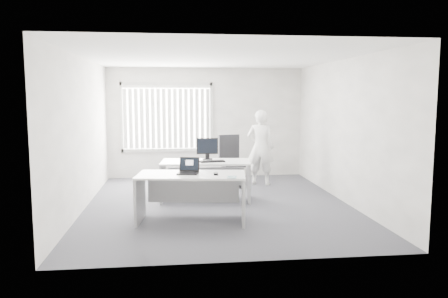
{
  "coord_description": "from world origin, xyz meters",
  "views": [
    {
      "loc": [
        -0.84,
        -8.23,
        2.07
      ],
      "look_at": [
        0.14,
        0.15,
        1.06
      ],
      "focal_mm": 35.0,
      "sensor_mm": 36.0,
      "label": 1
    }
  ],
  "objects": [
    {
      "name": "person",
      "position": [
        1.2,
        1.81,
        0.88
      ],
      "size": [
        0.76,
        0.63,
        1.77
      ],
      "primitive_type": "imported",
      "rotation": [
        0.0,
        0.0,
        2.76
      ],
      "color": "white",
      "rests_on": "ground"
    },
    {
      "name": "laptop",
      "position": [
        -0.61,
        -1.13,
        0.94
      ],
      "size": [
        0.39,
        0.37,
        0.26
      ],
      "primitive_type": null,
      "rotation": [
        0.0,
        0.0,
        -0.22
      ],
      "color": "black",
      "rests_on": "desk_near"
    },
    {
      "name": "monitor",
      "position": [
        -0.16,
        0.56,
        1.02
      ],
      "size": [
        0.44,
        0.13,
        0.44
      ],
      "primitive_type": null,
      "rotation": [
        0.0,
        0.0,
        0.0
      ],
      "color": "black",
      "rests_on": "desk_far"
    },
    {
      "name": "wall_front",
      "position": [
        0.0,
        -3.0,
        1.4
      ],
      "size": [
        5.0,
        0.02,
        2.8
      ],
      "primitive_type": "cube",
      "color": "white",
      "rests_on": "ground"
    },
    {
      "name": "desk_near",
      "position": [
        -0.56,
        -1.13,
        0.58
      ],
      "size": [
        1.86,
        1.05,
        0.81
      ],
      "rotation": [
        0.0,
        0.0,
        -0.13
      ],
      "color": "silver",
      "rests_on": "ground"
    },
    {
      "name": "booklet",
      "position": [
        0.07,
        -1.52,
        0.81
      ],
      "size": [
        0.17,
        0.22,
        0.01
      ],
      "primitive_type": "cube",
      "rotation": [
        0.0,
        0.0,
        -0.18
      ],
      "color": "white",
      "rests_on": "desk_near"
    },
    {
      "name": "ground",
      "position": [
        0.0,
        0.0,
        0.0
      ],
      "size": [
        6.0,
        6.0,
        0.0
      ],
      "primitive_type": "plane",
      "color": "#54545C",
      "rests_on": "ground"
    },
    {
      "name": "office_chair",
      "position": [
        0.49,
        1.67,
        0.37
      ],
      "size": [
        0.81,
        0.81,
        1.19
      ],
      "rotation": [
        0.0,
        0.0,
        0.23
      ],
      "color": "black",
      "rests_on": "ground"
    },
    {
      "name": "ceiling",
      "position": [
        0.0,
        0.0,
        2.8
      ],
      "size": [
        5.0,
        6.0,
        0.02
      ],
      "primitive_type": "cube",
      "color": "white",
      "rests_on": "wall_back"
    },
    {
      "name": "wall_left",
      "position": [
        -2.5,
        0.0,
        1.4
      ],
      "size": [
        0.02,
        6.0,
        2.8
      ],
      "primitive_type": "cube",
      "color": "white",
      "rests_on": "ground"
    },
    {
      "name": "blinds",
      "position": [
        -1.0,
        2.9,
        1.52
      ],
      "size": [
        2.2,
        0.1,
        1.5
      ],
      "primitive_type": null,
      "color": "white",
      "rests_on": "wall_back"
    },
    {
      "name": "mouse",
      "position": [
        -0.16,
        -1.28,
        0.83
      ],
      "size": [
        0.08,
        0.12,
        0.05
      ],
      "primitive_type": null,
      "rotation": [
        0.0,
        0.0,
        -0.07
      ],
      "color": "silver",
      "rests_on": "paper_sheet"
    },
    {
      "name": "window",
      "position": [
        -1.0,
        2.96,
        1.55
      ],
      "size": [
        2.32,
        0.06,
        1.76
      ],
      "primitive_type": "cube",
      "color": "#BABAB5",
      "rests_on": "wall_back"
    },
    {
      "name": "paper_sheet",
      "position": [
        -0.25,
        -1.3,
        0.81
      ],
      "size": [
        0.36,
        0.31,
        0.0
      ],
      "primitive_type": "cube",
      "rotation": [
        0.0,
        0.0,
        -0.32
      ],
      "color": "white",
      "rests_on": "desk_near"
    },
    {
      "name": "keyboard",
      "position": [
        -0.09,
        0.2,
        0.81
      ],
      "size": [
        0.51,
        0.23,
        0.02
      ],
      "primitive_type": "cube",
      "rotation": [
        0.0,
        0.0,
        0.13
      ],
      "color": "black",
      "rests_on": "desk_far"
    },
    {
      "name": "desk_far",
      "position": [
        -0.21,
        0.33,
        0.58
      ],
      "size": [
        1.82,
        0.99,
        0.8
      ],
      "rotation": [
        0.0,
        0.0,
        -0.1
      ],
      "color": "silver",
      "rests_on": "ground"
    },
    {
      "name": "wall_right",
      "position": [
        2.5,
        0.0,
        1.4
      ],
      "size": [
        0.02,
        6.0,
        2.8
      ],
      "primitive_type": "cube",
      "color": "white",
      "rests_on": "ground"
    },
    {
      "name": "wall_back",
      "position": [
        0.0,
        3.0,
        1.4
      ],
      "size": [
        5.0,
        0.02,
        2.8
      ],
      "primitive_type": "cube",
      "color": "white",
      "rests_on": "ground"
    }
  ]
}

